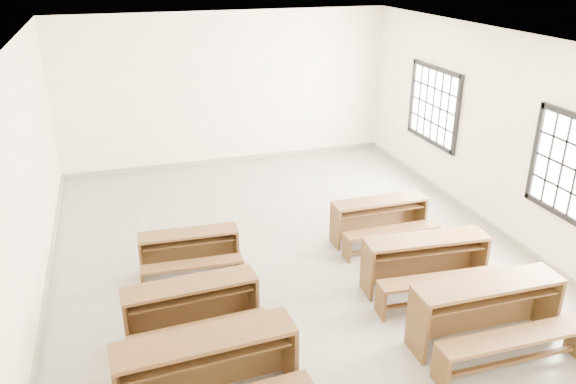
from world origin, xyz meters
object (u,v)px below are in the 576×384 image
object	(u,v)px
desk_set_0	(208,369)
desk_set_5	(380,218)
desk_set_1	(192,307)
desk_set_2	(190,250)
desk_set_3	(488,310)
desk_set_4	(427,260)

from	to	relation	value
desk_set_0	desk_set_5	distance (m)	4.24
desk_set_1	desk_set_2	size ratio (longest dim) A/B	1.13
desk_set_0	desk_set_5	world-z (taller)	desk_set_0
desk_set_0	desk_set_3	world-z (taller)	desk_set_0
desk_set_5	desk_set_2	bearing A→B (deg)	-178.55
desk_set_3	desk_set_4	distance (m)	1.26
desk_set_4	desk_set_1	bearing A→B (deg)	-173.69
desk_set_5	desk_set_0	bearing A→B (deg)	-139.67
desk_set_2	desk_set_5	bearing A→B (deg)	4.25
desk_set_2	desk_set_4	size ratio (longest dim) A/B	0.82
desk_set_2	desk_set_4	bearing A→B (deg)	-22.12
desk_set_1	desk_set_5	bearing A→B (deg)	22.99
desk_set_0	desk_set_1	xyz separation A→B (m)	(0.02, 1.19, -0.06)
desk_set_1	desk_set_5	world-z (taller)	desk_set_1
desk_set_4	desk_set_2	bearing A→B (deg)	159.86
desk_set_0	desk_set_2	distance (m)	2.67
desk_set_2	desk_set_5	size ratio (longest dim) A/B	0.94
desk_set_0	desk_set_2	bearing A→B (deg)	82.80
desk_set_2	desk_set_0	bearing A→B (deg)	-91.56
desk_set_2	desk_set_1	bearing A→B (deg)	-94.31
desk_set_1	desk_set_2	bearing A→B (deg)	80.08
desk_set_2	desk_set_3	world-z (taller)	desk_set_3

